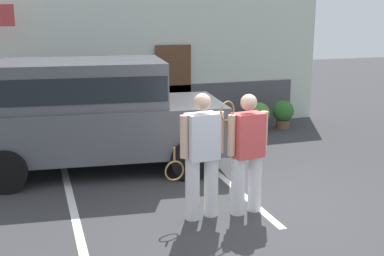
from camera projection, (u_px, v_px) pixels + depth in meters
name	position (u px, v px, depth m)	size (l,w,h in m)	color
ground_plane	(252.00, 211.00, 7.32)	(40.00, 40.00, 0.00)	#38383A
parking_stripe_0	(70.00, 195.00, 7.93)	(0.12, 4.40, 0.01)	silver
parking_stripe_1	(224.00, 178.00, 8.75)	(0.12, 4.40, 0.01)	silver
house_frontage	(157.00, 63.00, 12.20)	(8.76, 0.40, 3.50)	silver
parked_suv	(92.00, 110.00, 9.01)	(4.78, 2.55, 2.05)	#4C4F54
tennis_player_man	(202.00, 155.00, 6.90)	(0.93, 0.34, 1.82)	white
tennis_player_woman	(247.00, 152.00, 7.07)	(0.79, 0.34, 1.78)	white
potted_plant_by_porch	(259.00, 115.00, 12.08)	(0.55, 0.55, 0.72)	#9E5638
potted_plant_secondary	(283.00, 113.00, 12.40)	(0.54, 0.54, 0.71)	brown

